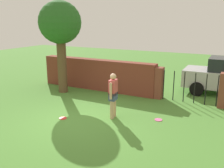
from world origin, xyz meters
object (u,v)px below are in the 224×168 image
object	(u,v)px
tree	(60,25)
frisbee_red	(63,118)
person	(113,94)
frisbee_pink	(158,120)

from	to	relation	value
tree	frisbee_red	xyz separation A→B (m)	(2.13, -2.74, -3.17)
person	frisbee_red	xyz separation A→B (m)	(-1.54, -0.91, -0.89)
frisbee_pink	frisbee_red	size ratio (longest dim) A/B	1.00
frisbee_pink	frisbee_red	world-z (taller)	same
frisbee_red	tree	bearing A→B (deg)	127.92
tree	person	xyz separation A→B (m)	(3.68, -1.83, -2.28)
person	tree	bearing A→B (deg)	57.03
frisbee_pink	person	bearing A→B (deg)	-161.07
tree	person	world-z (taller)	tree
tree	frisbee_red	world-z (taller)	tree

